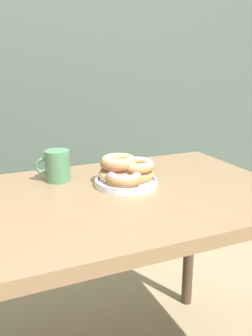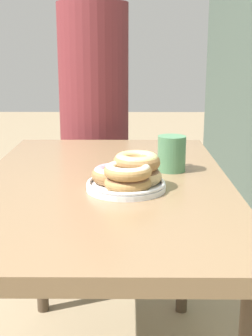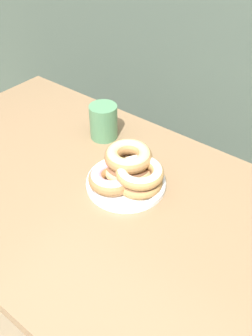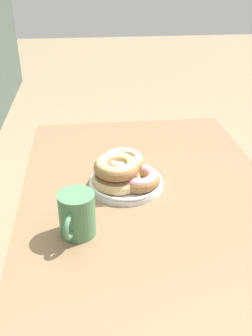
% 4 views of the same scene
% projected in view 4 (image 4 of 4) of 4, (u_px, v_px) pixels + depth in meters
% --- Properties ---
extents(dining_table, '(1.19, 0.73, 0.75)m').
position_uv_depth(dining_table, '(153.00, 229.00, 1.05)').
color(dining_table, '#846647').
rests_on(dining_table, ground_plane).
extents(donut_plate, '(0.24, 0.23, 0.10)m').
position_uv_depth(donut_plate, '(124.00, 173.00, 1.07)').
color(donut_plate, white).
rests_on(donut_plate, dining_table).
extents(coffee_mug, '(0.12, 0.09, 0.11)m').
position_uv_depth(coffee_mug, '(77.00, 214.00, 0.87)').
color(coffee_mug, '#4C7F56').
rests_on(coffee_mug, dining_table).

